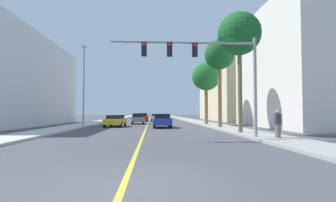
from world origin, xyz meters
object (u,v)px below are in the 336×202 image
(street_lamp, at_px, (84,81))
(palm_mid, at_px, (219,56))
(car_white, at_px, (156,117))
(car_blue, at_px, (162,120))
(palm_near, at_px, (239,35))
(car_gray, at_px, (138,118))
(car_red, at_px, (143,117))
(car_yellow, at_px, (115,120))
(traffic_signal_mast, at_px, (207,62))
(pedestrian, at_px, (278,124))
(palm_far, at_px, (206,77))

(street_lamp, xyz_separation_m, palm_mid, (14.60, -3.55, 2.34))
(car_white, distance_m, car_blue, 25.17)
(palm_near, xyz_separation_m, car_blue, (-5.58, 8.80, -6.78))
(car_gray, bearing_deg, car_red, 85.86)
(palm_near, distance_m, car_yellow, 16.82)
(car_yellow, bearing_deg, street_lamp, -172.64)
(palm_near, relative_size, car_red, 2.00)
(traffic_signal_mast, distance_m, palm_mid, 11.62)
(palm_mid, relative_size, pedestrian, 5.50)
(palm_near, height_order, pedestrian, palm_near)
(car_gray, distance_m, car_red, 10.71)
(traffic_signal_mast, relative_size, car_red, 1.95)
(car_yellow, bearing_deg, palm_near, -43.07)
(traffic_signal_mast, distance_m, palm_far, 18.22)
(traffic_signal_mast, distance_m, car_blue, 13.29)
(car_white, xyz_separation_m, car_red, (-2.44, -5.71, 0.08))
(car_white, height_order, car_gray, car_gray)
(palm_mid, relative_size, car_red, 1.97)
(palm_near, bearing_deg, street_lamp, 143.45)
(car_white, bearing_deg, street_lamp, -108.41)
(car_gray, distance_m, car_yellow, 6.98)
(palm_far, height_order, car_gray, palm_far)
(palm_near, relative_size, palm_far, 1.14)
(street_lamp, xyz_separation_m, car_white, (8.42, 23.35, -4.41))
(street_lamp, bearing_deg, traffic_signal_mast, -52.24)
(traffic_signal_mast, relative_size, car_blue, 1.93)
(palm_near, distance_m, car_gray, 20.70)
(street_lamp, relative_size, car_gray, 2.23)
(car_red, bearing_deg, palm_far, -56.65)
(traffic_signal_mast, relative_size, street_lamp, 0.99)
(palm_far, xyz_separation_m, car_red, (-8.68, 14.13, -5.44))
(street_lamp, bearing_deg, car_yellow, 5.09)
(palm_far, distance_m, car_red, 17.45)
(pedestrian, bearing_deg, palm_far, -91.32)
(street_lamp, distance_m, car_yellow, 5.64)
(traffic_signal_mast, xyz_separation_m, palm_near, (3.26, 3.66, 2.80))
(car_gray, distance_m, car_blue, 9.26)
(car_red, bearing_deg, street_lamp, -106.93)
(car_white, bearing_deg, car_yellow, -100.59)
(car_yellow, relative_size, car_blue, 1.01)
(palm_mid, relative_size, car_gray, 2.22)
(car_gray, height_order, car_yellow, car_gray)
(palm_far, bearing_deg, car_red, 121.55)
(car_blue, bearing_deg, car_gray, 108.51)
(car_blue, bearing_deg, palm_near, -58.19)
(street_lamp, xyz_separation_m, car_red, (5.98, 17.65, -4.32))
(pedestrian, bearing_deg, car_yellow, -55.51)
(palm_far, distance_m, car_yellow, 12.83)
(traffic_signal_mast, bearing_deg, pedestrian, -9.37)
(street_lamp, height_order, palm_mid, street_lamp)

